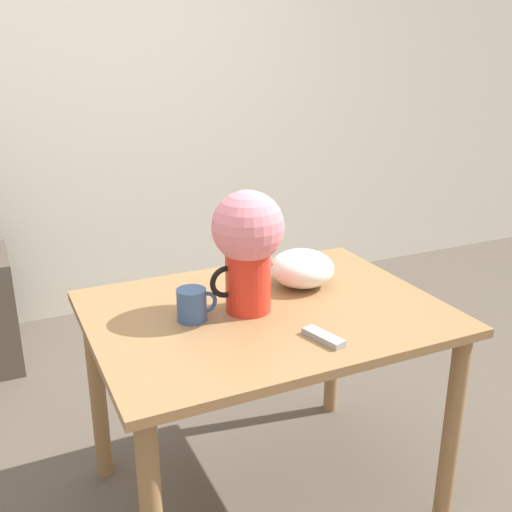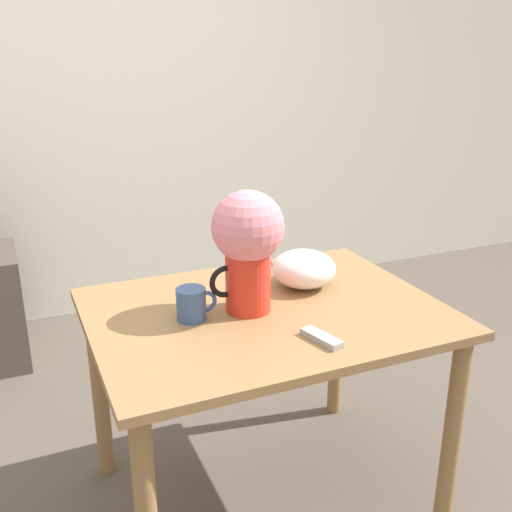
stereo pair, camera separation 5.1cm
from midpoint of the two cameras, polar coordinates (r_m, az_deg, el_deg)
name	(u,v)px [view 2 (the right image)]	position (r m, az deg, el deg)	size (l,w,h in m)	color
ground_plane	(218,500)	(2.38, -3.00, -22.21)	(12.00, 12.00, 0.00)	brown
wall_back	(99,97)	(3.65, -14.37, 14.46)	(8.00, 0.05, 2.60)	silver
table	(266,340)	(2.04, 1.64, -7.97)	(1.15, 0.86, 0.76)	olive
flower_vase	(248,241)	(1.89, -0.02, 1.41)	(0.25, 0.23, 0.40)	red
coffee_mug	(192,304)	(1.90, -5.34, -4.57)	(0.13, 0.09, 0.10)	#385689
white_bowl	(304,269)	(2.16, 5.23, -1.21)	(0.23, 0.23, 0.13)	white
remote_control	(322,338)	(1.79, 7.08, -7.76)	(0.08, 0.15, 0.02)	#999999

